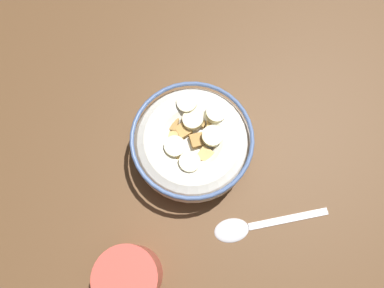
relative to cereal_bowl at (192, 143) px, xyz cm
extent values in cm
cube|color=brown|center=(0.01, -0.03, -4.33)|extent=(120.90, 120.90, 2.00)
cylinder|color=silver|center=(0.01, -0.03, -3.03)|extent=(9.40, 9.40, 0.60)
torus|color=silver|center=(0.01, -0.03, -0.30)|extent=(17.09, 17.09, 6.05)
torus|color=#4C6699|center=(0.01, -0.03, 2.42)|extent=(17.18, 17.18, 0.60)
cylinder|color=white|center=(0.01, -0.03, 0.82)|extent=(13.46, 13.46, 0.40)
cube|color=tan|center=(2.67, 3.78, 1.49)|extent=(2.54, 2.50, 1.02)
cube|color=tan|center=(2.84, 0.36, 1.55)|extent=(2.31, 2.33, 0.91)
cube|color=tan|center=(0.47, 3.91, 1.51)|extent=(2.76, 2.75, 1.11)
cube|color=#AD7F42|center=(0.51, 0.49, 1.58)|extent=(2.54, 2.58, 1.03)
cube|color=tan|center=(-0.22, -3.19, 1.50)|extent=(2.10, 2.10, 0.87)
cube|color=#AD7F42|center=(-3.68, -0.74, 1.52)|extent=(2.73, 2.70, 1.10)
cube|color=#B78947|center=(-4.05, -3.57, 1.53)|extent=(2.76, 2.76, 1.07)
cube|color=tan|center=(-3.17, 3.65, 1.36)|extent=(2.74, 2.75, 1.04)
cube|color=#B78947|center=(0.57, -4.94, 1.48)|extent=(2.66, 2.68, 0.96)
cube|color=#B78947|center=(1.93, -2.70, 1.49)|extent=(2.70, 2.72, 1.07)
cube|color=tan|center=(-1.96, -1.92, 1.43)|extent=(2.51, 2.56, 1.07)
cube|color=tan|center=(-5.41, 1.21, 1.50)|extent=(2.76, 2.74, 1.09)
cube|color=tan|center=(-0.96, 5.07, 1.63)|extent=(2.12, 2.21, 1.12)
cube|color=#AD7F42|center=(5.39, -1.03, 1.40)|extent=(1.96, 2.00, 0.96)
cube|color=#B78947|center=(-1.86, -0.20, 1.61)|extent=(2.20, 2.18, 0.91)
cube|color=#AD7F42|center=(4.17, -2.50, 1.53)|extent=(2.77, 2.77, 1.12)
cube|color=#B78947|center=(4.68, 2.31, 1.37)|extent=(2.30, 2.33, 0.95)
cube|color=#B78947|center=(-1.62, 2.79, 1.35)|extent=(2.63, 2.62, 0.95)
cylinder|color=beige|center=(-0.63, 4.86, 2.66)|extent=(3.03, 3.00, 1.49)
cylinder|color=#F9EFC6|center=(-4.36, 2.77, 2.81)|extent=(4.11, 4.17, 1.52)
cylinder|color=beige|center=(-0.61, -2.61, 2.49)|extent=(4.04, 3.98, 1.35)
cylinder|color=#F4EABC|center=(-1.99, 1.84, 2.35)|extent=(3.93, 3.91, 1.27)
cylinder|color=beige|center=(1.62, 2.30, 2.54)|extent=(4.04, 4.02, 1.19)
cylinder|color=beige|center=(2.41, -2.49, 2.47)|extent=(3.44, 3.49, 1.20)
ellipsoid|color=silver|center=(12.83, -3.49, -2.93)|extent=(5.39, 6.03, 0.80)
cube|color=silver|center=(16.92, 3.82, -3.15)|extent=(6.60, 10.73, 0.36)
cylinder|color=#D84C3F|center=(8.53, -17.77, 0.45)|extent=(7.99, 7.99, 7.57)
camera|label=1|loc=(11.47, -9.76, 49.08)|focal=33.44mm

